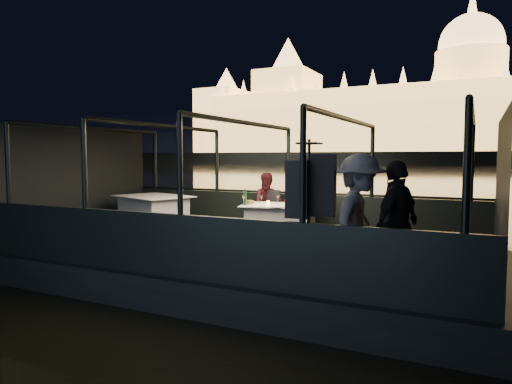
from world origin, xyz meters
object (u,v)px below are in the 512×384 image
at_px(chair_port_left, 268,217).
at_px(coat_stand, 309,219).
at_px(person_woman_coral, 292,202).
at_px(passenger_stripe, 359,224).
at_px(dining_table_central, 280,224).
at_px(dining_table_aft, 153,217).
at_px(chair_port_right, 300,219).
at_px(person_man_maroon, 268,201).
at_px(passenger_dark, 397,224).
at_px(wine_bottle, 245,197).

relative_size(chair_port_left, coat_stand, 0.52).
xyz_separation_m(person_woman_coral, passenger_stripe, (2.18, -3.20, 0.10)).
height_order(chair_port_left, person_woman_coral, person_woman_coral).
distance_m(dining_table_central, passenger_stripe, 3.30).
bearing_deg(chair_port_left, dining_table_aft, -141.85).
bearing_deg(passenger_stripe, chair_port_left, 44.44).
height_order(dining_table_central, coat_stand, coat_stand).
distance_m(chair_port_right, person_woman_coral, 0.50).
relative_size(dining_table_central, passenger_stripe, 0.83).
xyz_separation_m(chair_port_right, coat_stand, (1.27, -3.12, 0.45)).
distance_m(person_man_maroon, passenger_stripe, 4.21).
bearing_deg(coat_stand, dining_table_aft, 151.53).
bearing_deg(dining_table_central, passenger_dark, -41.42).
distance_m(coat_stand, person_man_maroon, 4.00).
bearing_deg(coat_stand, chair_port_left, 122.72).
xyz_separation_m(coat_stand, person_woman_coral, (-1.57, 3.39, -0.15)).
bearing_deg(person_woman_coral, coat_stand, -41.58).
bearing_deg(person_woman_coral, wine_bottle, -93.68).
bearing_deg(chair_port_right, chair_port_left, -178.93).
bearing_deg(chair_port_right, dining_table_central, -118.14).
bearing_deg(wine_bottle, dining_table_central, 30.74).
height_order(chair_port_right, person_woman_coral, person_woman_coral).
relative_size(dining_table_aft, chair_port_left, 1.63).
bearing_deg(passenger_dark, person_woman_coral, -120.33).
distance_m(coat_stand, passenger_dark, 1.12).
height_order(person_woman_coral, passenger_dark, passenger_dark).
xyz_separation_m(dining_table_central, person_woman_coral, (-0.04, 0.72, 0.36)).
xyz_separation_m(chair_port_right, person_man_maroon, (-0.85, 0.27, 0.30)).
bearing_deg(passenger_dark, coat_stand, -50.09).
distance_m(dining_table_aft, person_woman_coral, 3.06).
height_order(dining_table_central, passenger_dark, passenger_dark).
bearing_deg(dining_table_aft, dining_table_central, 5.02).
bearing_deg(coat_stand, wine_bottle, 132.55).
bearing_deg(person_woman_coral, passenger_stripe, -32.17).
bearing_deg(chair_port_right, wine_bottle, -135.48).
bearing_deg(wine_bottle, passenger_dark, -31.04).
relative_size(dining_table_aft, coat_stand, 0.84).
height_order(passenger_dark, wine_bottle, passenger_dark).
bearing_deg(dining_table_central, dining_table_aft, -174.98).
bearing_deg(coat_stand, person_woman_coral, 114.80).
relative_size(chair_port_left, wine_bottle, 3.04).
bearing_deg(dining_table_aft, chair_port_left, 16.14).
xyz_separation_m(person_man_maroon, passenger_stripe, (2.73, -3.20, 0.10)).
bearing_deg(chair_port_right, passenger_stripe, -56.25).
bearing_deg(dining_table_aft, coat_stand, -28.47).
bearing_deg(passenger_dark, chair_port_left, -113.17).
distance_m(chair_port_right, coat_stand, 3.40).
bearing_deg(wine_bottle, coat_stand, -47.45).
relative_size(person_man_maroon, wine_bottle, 4.16).
bearing_deg(coat_stand, chair_port_right, 112.16).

